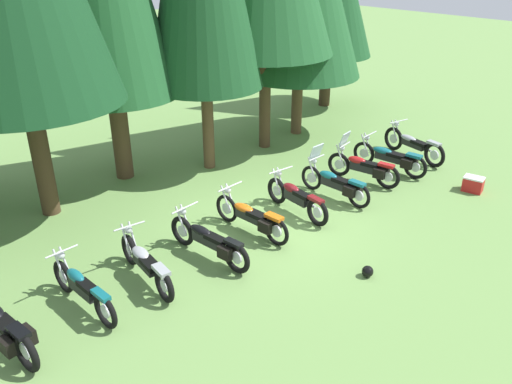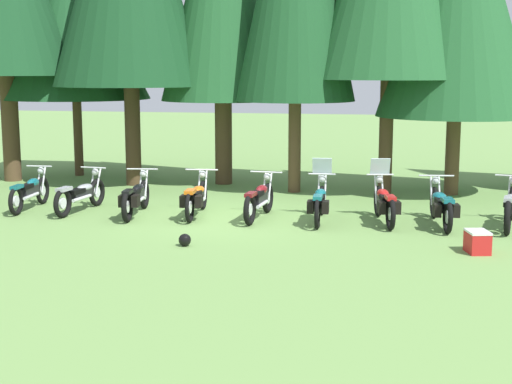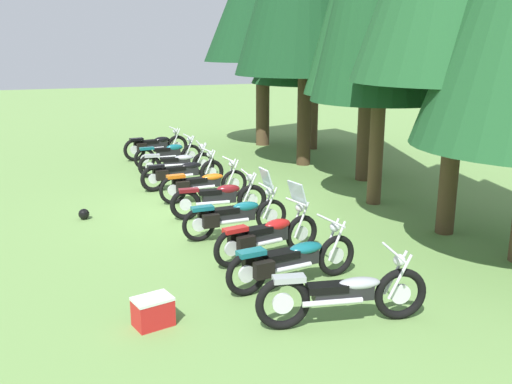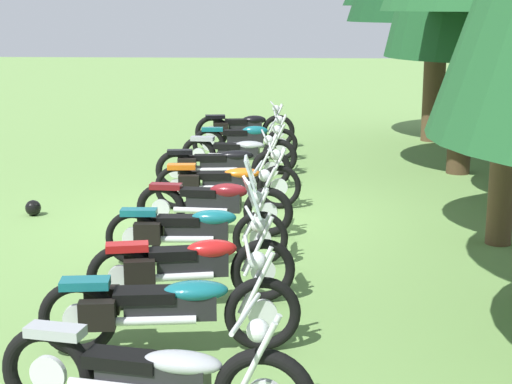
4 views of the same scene
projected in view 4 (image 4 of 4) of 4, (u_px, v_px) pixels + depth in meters
ground_plane at (218, 220)px, 12.10m from camera, size 80.00×80.00×0.00m
motorcycle_0 at (244, 128)px, 18.16m from camera, size 0.74×2.25×1.03m
motorcycle_1 at (246, 140)px, 16.73m from camera, size 0.65×2.20×0.99m
motorcycle_2 at (239, 152)px, 15.45m from camera, size 0.67×2.26×0.99m
motorcycle_3 at (221, 165)px, 14.05m from camera, size 0.76×2.37×1.00m
motorcycle_4 at (225, 181)px, 12.68m from camera, size 0.78×2.31×1.00m
motorcycle_5 at (215, 204)px, 11.24m from camera, size 0.76×2.23×1.00m
motorcycle_6 at (194, 229)px, 9.90m from camera, size 0.62×2.26×1.35m
motorcycle_7 at (190, 264)px, 8.52m from camera, size 0.80×2.19×1.36m
motorcycle_8 at (166, 306)px, 7.35m from camera, size 0.84×2.39×1.01m
motorcycle_9 at (154, 377)px, 5.94m from camera, size 0.78×2.45×1.04m
dropped_helmet at (33, 208)px, 12.34m from camera, size 0.24×0.24×0.24m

